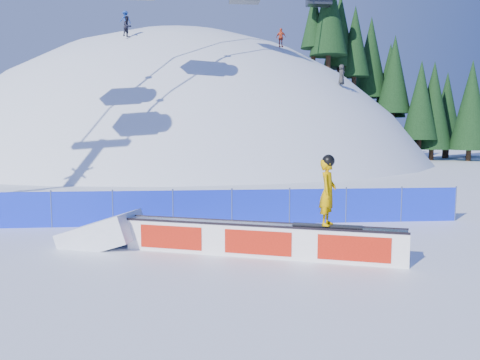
{
  "coord_description": "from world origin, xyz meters",
  "views": [
    {
      "loc": [
        1.94,
        -11.27,
        3.21
      ],
      "look_at": [
        3.1,
        2.4,
        1.76
      ],
      "focal_mm": 35.0,
      "sensor_mm": 36.0,
      "label": 1
    }
  ],
  "objects": [
    {
      "name": "ground",
      "position": [
        0.0,
        0.0,
        0.0
      ],
      "size": [
        160.0,
        160.0,
        0.0
      ],
      "primitive_type": "plane",
      "color": "white",
      "rests_on": "ground"
    },
    {
      "name": "snow_hill",
      "position": [
        0.0,
        42.0,
        -18.0
      ],
      "size": [
        64.0,
        64.0,
        64.0
      ],
      "color": "silver",
      "rests_on": "ground"
    },
    {
      "name": "treeline",
      "position": [
        26.03,
        39.98,
        8.59
      ],
      "size": [
        24.86,
        13.44,
        18.86
      ],
      "color": "black",
      "rests_on": "ground"
    },
    {
      "name": "safety_fence",
      "position": [
        0.0,
        4.5,
        0.6
      ],
      "size": [
        22.05,
        0.05,
        1.3
      ],
      "color": "#122BDC",
      "rests_on": "ground"
    },
    {
      "name": "rail_box",
      "position": [
        3.43,
        0.37,
        0.43
      ],
      "size": [
        6.98,
        2.89,
        0.87
      ],
      "rotation": [
        0.0,
        0.0,
        -0.34
      ],
      "color": "white",
      "rests_on": "ground"
    },
    {
      "name": "snow_ramp",
      "position": [
        -0.83,
        1.88,
        0.0
      ],
      "size": [
        2.54,
        2.03,
        1.37
      ],
      "primitive_type": null,
      "rotation": [
        0.0,
        -0.31,
        -0.34
      ],
      "color": "white",
      "rests_on": "ground"
    },
    {
      "name": "snowboarder",
      "position": [
        5.03,
        -0.19,
        1.74
      ],
      "size": [
        1.7,
        0.85,
        1.77
      ],
      "rotation": [
        0.0,
        0.0,
        1.08
      ],
      "color": "black",
      "rests_on": "rail_box"
    },
    {
      "name": "distant_skiers",
      "position": [
        2.14,
        30.91,
        11.46
      ],
      "size": [
        19.57,
        7.66,
        7.26
      ],
      "color": "black",
      "rests_on": "ground"
    }
  ]
}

